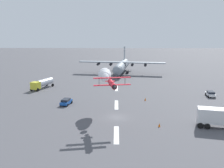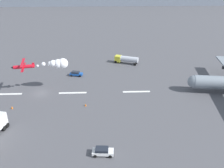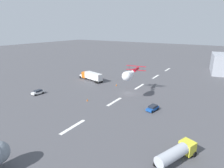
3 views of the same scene
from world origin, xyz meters
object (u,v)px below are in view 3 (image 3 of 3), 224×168
(stunt_biplane_red, at_px, (129,75))
(semi_truck_orange, at_px, (91,76))
(airport_staff_sedan, at_px, (153,108))
(fuel_tanker_truck, at_px, (176,153))
(traffic_cone_far, at_px, (87,100))
(followme_car_yellow, at_px, (38,92))
(traffic_cone_near, at_px, (116,85))

(stunt_biplane_red, distance_m, semi_truck_orange, 26.89)
(airport_staff_sedan, bearing_deg, stunt_biplane_red, -114.55)
(fuel_tanker_truck, bearing_deg, traffic_cone_far, -113.44)
(semi_truck_orange, distance_m, followme_car_yellow, 24.51)
(airport_staff_sedan, xyz_separation_m, traffic_cone_far, (4.36, -20.10, -0.44))
(stunt_biplane_red, bearing_deg, traffic_cone_far, -48.29)
(stunt_biplane_red, height_order, airport_staff_sedan, stunt_biplane_red)
(semi_truck_orange, height_order, traffic_cone_far, semi_truck_orange)
(semi_truck_orange, relative_size, traffic_cone_far, 18.18)
(followme_car_yellow, bearing_deg, traffic_cone_far, 103.15)
(semi_truck_orange, relative_size, airport_staff_sedan, 3.06)
(airport_staff_sedan, bearing_deg, followme_car_yellow, -77.33)
(stunt_biplane_red, height_order, traffic_cone_near, stunt_biplane_red)
(semi_truck_orange, distance_m, fuel_tanker_truck, 55.95)
(semi_truck_orange, distance_m, traffic_cone_far, 24.14)
(traffic_cone_far, bearing_deg, stunt_biplane_red, 131.71)
(traffic_cone_near, bearing_deg, followme_car_yellow, -37.82)
(semi_truck_orange, height_order, airport_staff_sedan, semi_truck_orange)
(stunt_biplane_red, xyz_separation_m, followme_car_yellow, (13.30, -28.65, -7.27))
(followme_car_yellow, xyz_separation_m, traffic_cone_near, (-23.19, 18.00, -0.44))
(fuel_tanker_truck, relative_size, traffic_cone_near, 12.16)
(airport_staff_sedan, relative_size, traffic_cone_near, 5.95)
(fuel_tanker_truck, distance_m, airport_staff_sedan, 21.03)
(stunt_biplane_red, xyz_separation_m, airport_staff_sedan, (4.59, 10.05, -7.27))
(semi_truck_orange, bearing_deg, traffic_cone_far, 35.23)
(airport_staff_sedan, height_order, traffic_cone_far, airport_staff_sedan)
(followme_car_yellow, relative_size, airport_staff_sedan, 0.95)
(semi_truck_orange, height_order, fuel_tanker_truck, semi_truck_orange)
(stunt_biplane_red, bearing_deg, semi_truck_orange, -114.13)
(semi_truck_orange, relative_size, traffic_cone_near, 18.18)
(followme_car_yellow, distance_m, traffic_cone_far, 19.12)
(followme_car_yellow, relative_size, traffic_cone_far, 5.67)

